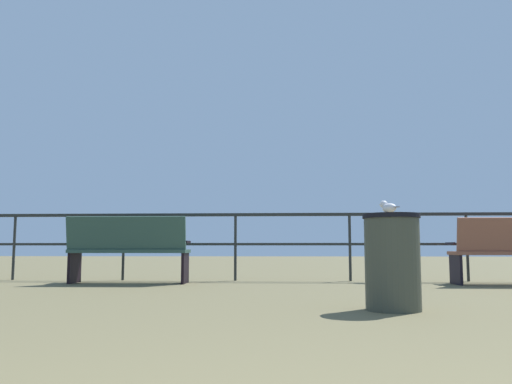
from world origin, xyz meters
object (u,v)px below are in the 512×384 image
bench_near_left (128,247)px  bench_near_right (504,249)px  seagull_on_rail (388,207)px  trash_bin (392,261)px

bench_near_left → bench_near_right: 5.45m
bench_near_right → seagull_on_rail: seagull_on_rail is taller
bench_near_right → bench_near_left: bearing=-180.0°
bench_near_left → trash_bin: (3.24, -3.09, -0.13)m
bench_near_left → bench_near_right: bench_near_left is taller
bench_near_left → trash_bin: 4.48m
trash_bin → bench_near_right: bearing=54.5°
bench_near_left → seagull_on_rail: bearing=11.6°
seagull_on_rail → trash_bin: (-0.75, -3.91, -0.76)m
bench_near_left → trash_bin: bench_near_left is taller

